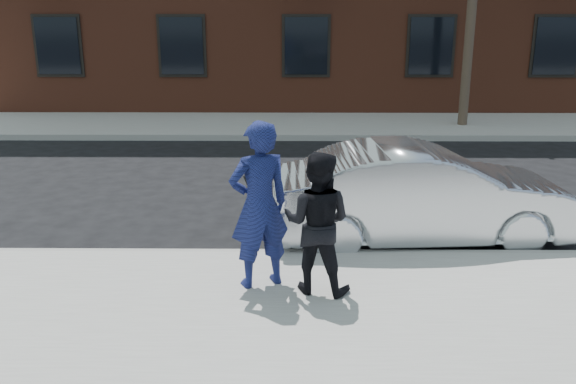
{
  "coord_description": "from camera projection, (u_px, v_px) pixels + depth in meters",
  "views": [
    {
      "loc": [
        -0.27,
        -6.1,
        3.28
      ],
      "look_at": [
        -0.33,
        0.4,
        1.32
      ],
      "focal_mm": 38.0,
      "sensor_mm": 36.0,
      "label": 1
    }
  ],
  "objects": [
    {
      "name": "ground",
      "position": [
        317.0,
        316.0,
        6.78
      ],
      "size": [
        100.0,
        100.0,
        0.0
      ],
      "primitive_type": "plane",
      "color": "black",
      "rests_on": "ground"
    },
    {
      "name": "near_sidewalk",
      "position": [
        318.0,
        321.0,
        6.52
      ],
      "size": [
        50.0,
        3.5,
        0.15
      ],
      "primitive_type": "cube",
      "color": "#989690",
      "rests_on": "ground"
    },
    {
      "name": "near_curb",
      "position": [
        313.0,
        256.0,
        8.25
      ],
      "size": [
        50.0,
        0.1,
        0.15
      ],
      "primitive_type": "cube",
      "color": "#999691",
      "rests_on": "ground"
    },
    {
      "name": "far_sidewalk",
      "position": [
        303.0,
        125.0,
        17.53
      ],
      "size": [
        50.0,
        3.5,
        0.15
      ],
      "primitive_type": "cube",
      "color": "#989690",
      "rests_on": "ground"
    },
    {
      "name": "far_curb",
      "position": [
        304.0,
        138.0,
        15.81
      ],
      "size": [
        50.0,
        0.1,
        0.15
      ],
      "primitive_type": "cube",
      "color": "#999691",
      "rests_on": "ground"
    },
    {
      "name": "silver_sedan",
      "position": [
        422.0,
        195.0,
        8.76
      ],
      "size": [
        4.44,
        1.81,
        1.43
      ],
      "primitive_type": "imported",
      "rotation": [
        0.0,
        0.0,
        1.64
      ],
      "color": "#B7BABF",
      "rests_on": "ground"
    },
    {
      "name": "man_hoodie",
      "position": [
        259.0,
        205.0,
        6.95
      ],
      "size": [
        0.85,
        0.72,
        1.96
      ],
      "rotation": [
        0.0,
        0.0,
        3.57
      ],
      "color": "navy",
      "rests_on": "near_sidewalk"
    },
    {
      "name": "man_peacoat",
      "position": [
        317.0,
        223.0,
        6.85
      ],
      "size": [
        0.94,
        0.82,
        1.64
      ],
      "rotation": [
        0.0,
        0.0,
        2.86
      ],
      "color": "black",
      "rests_on": "near_sidewalk"
    }
  ]
}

